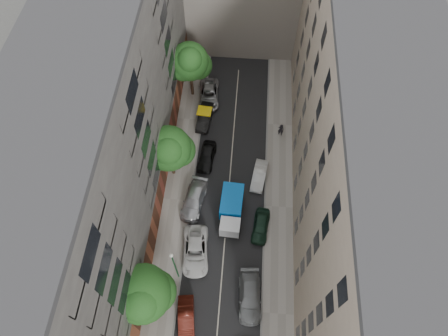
# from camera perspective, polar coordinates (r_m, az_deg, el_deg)

# --- Properties ---
(ground) EXTENTS (120.00, 120.00, 0.00)m
(ground) POSITION_cam_1_polar(r_m,az_deg,el_deg) (43.28, 0.54, -5.11)
(ground) COLOR #4C4C49
(ground) RESTS_ON ground
(road_surface) EXTENTS (8.00, 44.00, 0.02)m
(road_surface) POSITION_cam_1_polar(r_m,az_deg,el_deg) (43.27, 0.54, -5.11)
(road_surface) COLOR black
(road_surface) RESTS_ON ground
(sidewalk_left) EXTENTS (3.00, 44.00, 0.15)m
(sidewalk_left) POSITION_cam_1_polar(r_m,az_deg,el_deg) (43.69, -6.70, -4.52)
(sidewalk_left) COLOR gray
(sidewalk_left) RESTS_ON ground
(sidewalk_right) EXTENTS (3.00, 44.00, 0.15)m
(sidewalk_right) POSITION_cam_1_polar(r_m,az_deg,el_deg) (43.42, 7.83, -5.54)
(sidewalk_right) COLOR gray
(sidewalk_right) RESTS_ON ground
(building_left) EXTENTS (8.00, 44.00, 20.00)m
(building_left) POSITION_cam_1_polar(r_m,az_deg,el_deg) (36.57, -16.81, 3.14)
(building_left) COLOR #4B4846
(building_left) RESTS_ON ground
(building_right) EXTENTS (8.00, 44.00, 20.00)m
(building_right) POSITION_cam_1_polar(r_m,az_deg,el_deg) (35.92, 18.45, 0.83)
(building_right) COLOR tan
(building_right) RESTS_ON ground
(tarp_truck) EXTENTS (2.37, 5.48, 2.49)m
(tarp_truck) POSITION_cam_1_polar(r_m,az_deg,el_deg) (41.47, 1.05, -5.95)
(tarp_truck) COLOR black
(tarp_truck) RESTS_ON ground
(car_left_1) EXTENTS (2.03, 4.32, 1.37)m
(car_left_1) POSITION_cam_1_polar(r_m,az_deg,el_deg) (39.07, -5.42, -20.63)
(car_left_1) COLOR #4D160F
(car_left_1) RESTS_ON ground
(car_left_2) EXTENTS (3.01, 5.62, 1.50)m
(car_left_2) POSITION_cam_1_polar(r_m,az_deg,el_deg) (40.56, -4.11, -11.73)
(car_left_2) COLOR silver
(car_left_2) RESTS_ON ground
(car_left_3) EXTENTS (2.88, 5.37, 1.48)m
(car_left_3) POSITION_cam_1_polar(r_m,az_deg,el_deg) (42.77, -4.31, -4.57)
(car_left_3) COLOR #B0B1B5
(car_left_3) RESTS_ON ground
(car_left_4) EXTENTS (2.11, 4.37, 1.44)m
(car_left_4) POSITION_cam_1_polar(r_m,az_deg,el_deg) (45.42, -2.48, 1.67)
(car_left_4) COLOR black
(car_left_4) RESTS_ON ground
(car_left_5) EXTENTS (1.89, 4.49, 1.44)m
(car_left_5) POSITION_cam_1_polar(r_m,az_deg,el_deg) (48.69, -2.75, 7.29)
(car_left_5) COLOR black
(car_left_5) RESTS_ON ground
(car_left_6) EXTENTS (2.82, 5.40, 1.45)m
(car_left_6) POSITION_cam_1_polar(r_m,az_deg,el_deg) (50.95, -2.14, 10.46)
(car_left_6) COLOR #B0B1B5
(car_left_6) RESTS_ON ground
(car_right_1) EXTENTS (2.39, 5.24, 1.49)m
(car_right_1) POSITION_cam_1_polar(r_m,az_deg,el_deg) (39.32, 3.71, -17.88)
(car_right_1) COLOR slate
(car_right_1) RESTS_ON ground
(car_right_2) EXTENTS (2.06, 4.17, 1.37)m
(car_right_2) POSITION_cam_1_polar(r_m,az_deg,el_deg) (41.65, 5.27, -8.25)
(car_right_2) COLOR black
(car_right_2) RESTS_ON ground
(car_right_3) EXTENTS (1.97, 4.17, 1.32)m
(car_right_3) POSITION_cam_1_polar(r_m,az_deg,el_deg) (44.31, 5.06, -1.09)
(car_right_3) COLOR silver
(car_right_3) RESTS_ON ground
(tree_near) EXTENTS (5.30, 5.03, 7.37)m
(tree_near) POSITION_cam_1_polar(r_m,az_deg,el_deg) (35.69, -11.47, -17.38)
(tree_near) COLOR #382619
(tree_near) RESTS_ON sidewalk_left
(tree_mid) EXTENTS (5.08, 4.78, 7.32)m
(tree_mid) POSITION_cam_1_polar(r_m,az_deg,el_deg) (41.21, -7.78, 2.56)
(tree_mid) COLOR #382619
(tree_mid) RESTS_ON sidewalk_left
(tree_far) EXTENTS (4.89, 4.54, 8.05)m
(tree_far) POSITION_cam_1_polar(r_m,az_deg,el_deg) (47.91, -4.84, 14.72)
(tree_far) COLOR #382619
(tree_far) RESTS_ON sidewalk_left
(lamp_post) EXTENTS (0.36, 0.36, 6.50)m
(lamp_post) POSITION_cam_1_polar(r_m,az_deg,el_deg) (36.77, -7.12, -13.43)
(lamp_post) COLOR #1A5C2C
(lamp_post) RESTS_ON sidewalk_left
(pedestrian) EXTENTS (0.72, 0.52, 1.84)m
(pedestrian) POSITION_cam_1_polar(r_m,az_deg,el_deg) (47.54, 8.12, 5.45)
(pedestrian) COLOR black
(pedestrian) RESTS_ON sidewalk_right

